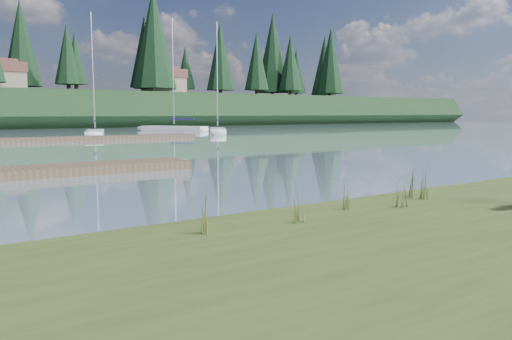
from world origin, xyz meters
TOP-DOWN VIEW (x-y plane):
  - bank at (0.00, -6.00)m, footprint 60.00×9.00m
  - dock_far at (2.00, 30.00)m, footprint 26.00×2.20m
  - sailboat_bg_3 at (8.66, 35.83)m, footprint 3.59×7.35m
  - sailboat_bg_4 at (20.55, 34.83)m, footprint 4.82×7.19m
  - sailboat_bg_5 at (19.82, 45.03)m, footprint 6.38×8.53m
  - weed_0 at (0.51, -2.63)m, footprint 0.17×0.14m
  - weed_1 at (1.91, -2.31)m, footprint 0.17×0.14m
  - weed_2 at (3.96, -2.40)m, footprint 0.17×0.14m
  - weed_3 at (-1.15, -2.46)m, footprint 0.17×0.14m
  - weed_4 at (2.94, -2.73)m, footprint 0.17×0.14m
  - weed_5 at (3.97, -2.16)m, footprint 0.17×0.14m
  - mud_lip at (0.00, -1.60)m, footprint 60.00×0.50m
  - conifer_5 at (15.00, 70.00)m, footprint 3.96×3.96m
  - conifer_6 at (28.00, 68.00)m, footprint 7.04×7.04m
  - conifer_7 at (42.00, 71.00)m, footprint 5.28×5.28m
  - conifer_8 at (55.00, 67.00)m, footprint 4.62×4.62m
  - conifer_9 at (68.00, 70.00)m, footprint 5.94×5.94m
  - house_1 at (6.00, 71.00)m, footprint 6.30×5.30m
  - house_2 at (30.00, 69.00)m, footprint 6.30×5.30m

SIDE VIEW (x-z plane):
  - mud_lip at x=0.00m, z-range 0.00..0.14m
  - dock_far at x=2.00m, z-range 0.00..0.30m
  - bank at x=0.00m, z-range 0.00..0.35m
  - sailboat_bg_5 at x=19.82m, z-range -6.07..6.70m
  - sailboat_bg_3 at x=8.66m, z-range -5.05..5.70m
  - sailboat_bg_4 at x=20.55m, z-range -5.16..5.81m
  - weed_4 at x=2.94m, z-range 0.31..0.83m
  - weed_1 at x=1.91m, z-range 0.30..0.87m
  - weed_0 at x=0.51m, z-range 0.30..0.89m
  - weed_3 at x=-1.15m, z-range 0.30..0.94m
  - weed_5 at x=3.97m, z-range 0.29..0.98m
  - weed_2 at x=3.96m, z-range 0.29..1.03m
  - house_1 at x=6.00m, z-range 4.99..9.64m
  - house_2 at x=30.00m, z-range 4.99..9.64m
  - conifer_5 at x=15.00m, z-range 5.65..16.00m
  - conifer_8 at x=55.00m, z-range 5.62..17.40m
  - conifer_7 at x=42.00m, z-range 5.59..18.79m
  - conifer_9 at x=68.00m, z-range 5.55..20.18m
  - conifer_6 at x=28.00m, z-range 5.49..22.49m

